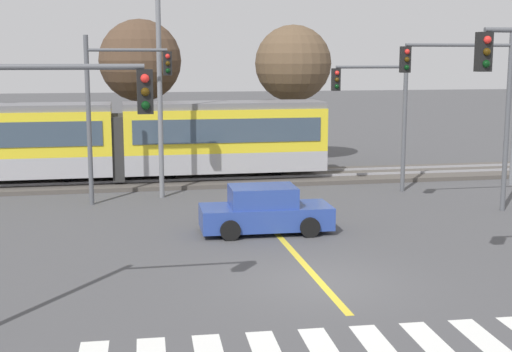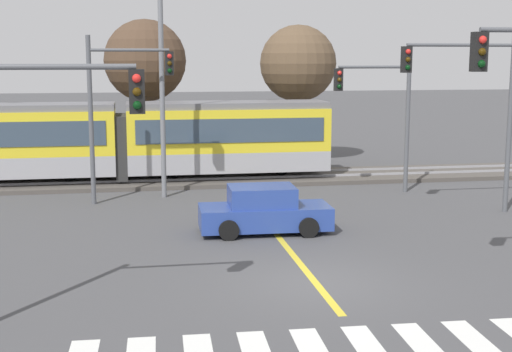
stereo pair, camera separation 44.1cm
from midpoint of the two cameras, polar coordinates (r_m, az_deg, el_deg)
The scene contains 16 objects.
ground_plane at distance 18.17m, azimuth 5.48°, elevation -8.49°, with size 200.00×200.00×0.00m, color #474749.
track_bed at distance 32.70m, azimuth -1.49°, elevation -0.21°, with size 120.00×4.00×0.18m, color #4C4742.
rail_near at distance 31.97m, azimuth -1.31°, elevation -0.17°, with size 120.00×0.08×0.10m, color #939399.
rail_far at distance 33.38m, azimuth -1.67°, elevation 0.24°, with size 120.00×0.08×0.10m, color #939399.
light_rail_tram at distance 32.09m, azimuth -10.33°, elevation 2.99°, with size 18.50×2.64×3.43m.
crosswalk_stripe_6 at distance 14.60m, azimuth 14.45°, elevation -13.34°, with size 0.56×2.80×0.01m, color silver.
crosswalk_stripe_7 at distance 15.04m, azimuth 18.44°, elevation -12.85°, with size 0.56×2.80×0.01m, color silver.
lane_centre_line at distance 23.24m, azimuth 1.99°, elevation -4.44°, with size 0.20×15.63×0.01m, color gold.
sedan_crossing at distance 22.96m, azimuth 1.21°, elevation -2.82°, with size 4.24×2.00×1.52m.
traffic_light_mid_right at distance 26.59m, azimuth 17.60°, elevation 6.24°, with size 4.25×0.38×6.51m.
traffic_light_far_left at distance 27.61m, azimuth -10.55°, elevation 6.31°, with size 3.25×0.38×6.41m.
traffic_light_far_right at distance 29.82m, azimuth 10.50°, elevation 5.68°, with size 3.25×0.38×5.58m.
traffic_light_near_left at distance 14.96m, azimuth -17.06°, elevation 2.37°, with size 3.75×0.38×5.74m.
street_lamp_centre at distance 28.53m, azimuth -6.73°, elevation 9.48°, with size 2.40×0.28×10.00m.
bare_tree_west at distance 37.21m, azimuth -8.52°, elevation 9.10°, with size 4.18×4.18×7.52m.
bare_tree_east at distance 37.95m, azimuth 3.72°, elevation 8.95°, with size 4.02×4.02×7.28m.
Camera 2 is at (-4.37, -16.70, 5.60)m, focal length 50.00 mm.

